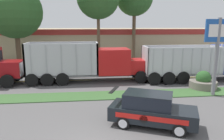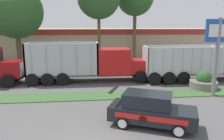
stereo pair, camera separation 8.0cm
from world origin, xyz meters
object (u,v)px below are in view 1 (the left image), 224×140
(dump_truck_trail, at_px, (217,63))
(stone_planter, at_px, (203,82))
(dump_truck_lead, at_px, (99,64))
(rally_car, at_px, (151,110))
(store_sign_post, at_px, (218,43))

(dump_truck_trail, distance_m, stone_planter, 4.10)
(dump_truck_lead, relative_size, rally_car, 2.38)
(rally_car, distance_m, store_sign_post, 8.08)
(dump_truck_lead, relative_size, dump_truck_trail, 0.93)
(dump_truck_lead, distance_m, stone_planter, 9.30)
(dump_truck_lead, xyz_separation_m, rally_car, (2.26, -9.71, -0.75))
(rally_car, relative_size, store_sign_post, 0.82)
(dump_truck_lead, height_order, rally_car, dump_truck_lead)
(dump_truck_trail, bearing_deg, store_sign_post, -122.96)
(store_sign_post, height_order, stone_planter, store_sign_post)
(dump_truck_trail, relative_size, stone_planter, 5.44)
(rally_car, height_order, stone_planter, rally_car)
(stone_planter, bearing_deg, dump_truck_trail, 44.78)
(store_sign_post, relative_size, stone_planter, 2.59)
(stone_planter, bearing_deg, rally_car, -135.20)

